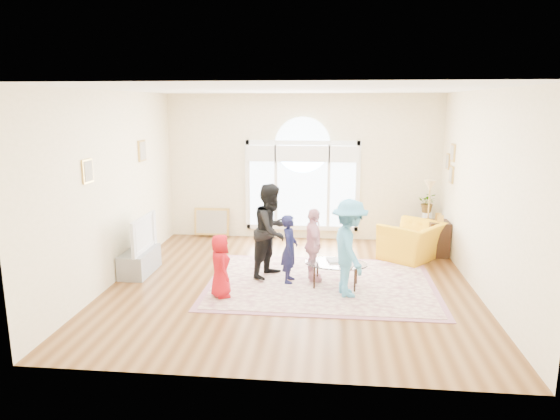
# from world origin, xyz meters

# --- Properties ---
(ground) EXTENTS (6.00, 6.00, 0.00)m
(ground) POSITION_xyz_m (0.00, 0.00, 0.00)
(ground) COLOR #553113
(ground) RESTS_ON ground
(room_shell) EXTENTS (6.00, 6.00, 6.00)m
(room_shell) POSITION_xyz_m (0.01, 2.83, 1.57)
(room_shell) COLOR #FFEEC6
(room_shell) RESTS_ON ground
(area_rug) EXTENTS (3.60, 2.60, 0.02)m
(area_rug) POSITION_xyz_m (0.50, 0.08, 0.01)
(area_rug) COLOR beige
(area_rug) RESTS_ON ground
(rug_border) EXTENTS (3.80, 2.80, 0.01)m
(rug_border) POSITION_xyz_m (0.50, 0.08, 0.01)
(rug_border) COLOR #9C6374
(rug_border) RESTS_ON ground
(tv_console) EXTENTS (0.45, 1.00, 0.42)m
(tv_console) POSITION_xyz_m (-2.75, 0.30, 0.21)
(tv_console) COLOR gray
(tv_console) RESTS_ON ground
(television) EXTENTS (0.17, 1.08, 0.62)m
(television) POSITION_xyz_m (-2.74, 0.30, 0.73)
(television) COLOR black
(television) RESTS_ON tv_console
(coffee_table) EXTENTS (1.10, 0.77, 0.54)m
(coffee_table) POSITION_xyz_m (0.74, -0.05, 0.40)
(coffee_table) COLOR silver
(coffee_table) RESTS_ON ground
(armchair) EXTENTS (1.44, 1.47, 0.72)m
(armchair) POSITION_xyz_m (2.22, 1.64, 0.36)
(armchair) COLOR gold
(armchair) RESTS_ON ground
(side_cabinet) EXTENTS (0.40, 0.50, 0.70)m
(side_cabinet) POSITION_xyz_m (2.78, 1.94, 0.35)
(side_cabinet) COLOR black
(side_cabinet) RESTS_ON ground
(floor_lamp) EXTENTS (0.25, 0.25, 1.51)m
(floor_lamp) POSITION_xyz_m (2.59, 2.05, 1.28)
(floor_lamp) COLOR black
(floor_lamp) RESTS_ON ground
(plant_pedestal) EXTENTS (0.20, 0.20, 0.70)m
(plant_pedestal) POSITION_xyz_m (2.70, 2.76, 0.35)
(plant_pedestal) COLOR white
(plant_pedestal) RESTS_ON ground
(potted_plant) EXTENTS (0.46, 0.42, 0.43)m
(potted_plant) POSITION_xyz_m (2.70, 2.76, 0.91)
(potted_plant) COLOR #33722D
(potted_plant) RESTS_ON plant_pedestal
(leaning_picture) EXTENTS (0.80, 0.14, 0.62)m
(leaning_picture) POSITION_xyz_m (-2.05, 2.90, 0.00)
(leaning_picture) COLOR tan
(leaning_picture) RESTS_ON ground
(child_red) EXTENTS (0.49, 0.58, 1.00)m
(child_red) POSITION_xyz_m (-1.05, -0.69, 0.52)
(child_red) COLOR #B70F18
(child_red) RESTS_ON area_rug
(child_navy) EXTENTS (0.30, 0.44, 1.16)m
(child_navy) POSITION_xyz_m (-0.04, 0.08, 0.60)
(child_navy) COLOR #15173D
(child_navy) RESTS_ON area_rug
(child_black) EXTENTS (0.89, 0.98, 1.63)m
(child_black) POSITION_xyz_m (-0.37, 0.35, 0.84)
(child_black) COLOR black
(child_black) RESTS_ON area_rug
(child_pink) EXTENTS (0.41, 0.77, 1.25)m
(child_pink) POSITION_xyz_m (0.36, 0.19, 0.65)
(child_pink) COLOR #EBA3B1
(child_pink) RESTS_ON area_rug
(child_blue) EXTENTS (0.79, 1.10, 1.54)m
(child_blue) POSITION_xyz_m (0.94, -0.42, 0.79)
(child_blue) COLOR #4A9ECC
(child_blue) RESTS_ON area_rug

